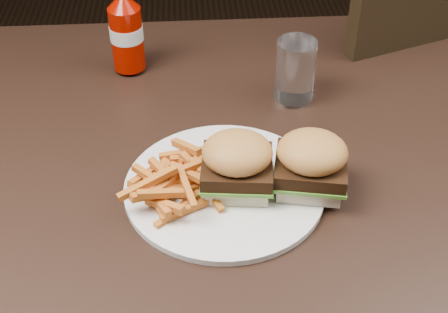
{
  "coord_description": "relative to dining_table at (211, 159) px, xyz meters",
  "views": [
    {
      "loc": [
        -0.03,
        -0.7,
        1.31
      ],
      "look_at": [
        0.01,
        -0.08,
        0.8
      ],
      "focal_mm": 50.0,
      "sensor_mm": 36.0,
      "label": 1
    }
  ],
  "objects": [
    {
      "name": "plate",
      "position": [
        0.01,
        -0.09,
        0.03
      ],
      "size": [
        0.27,
        0.27,
        0.01
      ],
      "primitive_type": "cylinder",
      "color": "white",
      "rests_on": "dining_table"
    },
    {
      "name": "dining_table",
      "position": [
        0.0,
        0.0,
        0.0
      ],
      "size": [
        1.2,
        0.8,
        0.04
      ],
      "primitive_type": "cube",
      "color": "black",
      "rests_on": "ground"
    },
    {
      "name": "chair_far",
      "position": [
        0.38,
        0.5,
        -0.3
      ],
      "size": [
        0.57,
        0.57,
        0.04
      ],
      "primitive_type": "cube",
      "rotation": [
        0.0,
        0.0,
        3.5
      ],
      "color": "black",
      "rests_on": "ground"
    },
    {
      "name": "ketchup_bottle",
      "position": [
        -0.13,
        0.23,
        0.08
      ],
      "size": [
        0.05,
        0.05,
        0.11
      ],
      "primitive_type": "cylinder",
      "rotation": [
        0.0,
        0.0,
        -0.01
      ],
      "color": "#950C00",
      "rests_on": "dining_table"
    },
    {
      "name": "tumbler",
      "position": [
        0.14,
        0.12,
        0.08
      ],
      "size": [
        0.08,
        0.08,
        0.1
      ],
      "primitive_type": "cylinder",
      "rotation": [
        0.0,
        0.0,
        -0.28
      ],
      "color": "white",
      "rests_on": "dining_table"
    },
    {
      "name": "sandwich_half_a",
      "position": [
        0.03,
        -0.1,
        0.04
      ],
      "size": [
        0.09,
        0.08,
        0.02
      ],
      "primitive_type": "cube",
      "rotation": [
        0.0,
        0.0,
        -0.11
      ],
      "color": "beige",
      "rests_on": "plate"
    },
    {
      "name": "sandwich_half_b",
      "position": [
        0.12,
        -0.1,
        0.04
      ],
      "size": [
        0.09,
        0.09,
        0.02
      ],
      "primitive_type": "cube",
      "rotation": [
        0.0,
        0.0,
        -0.2
      ],
      "color": "beige",
      "rests_on": "plate"
    },
    {
      "name": "fries_pile",
      "position": [
        -0.04,
        -0.09,
        0.05
      ],
      "size": [
        0.13,
        0.13,
        0.05
      ],
      "primitive_type": null,
      "rotation": [
        0.0,
        0.0,
        -0.07
      ],
      "color": "#CE5020",
      "rests_on": "plate"
    }
  ]
}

